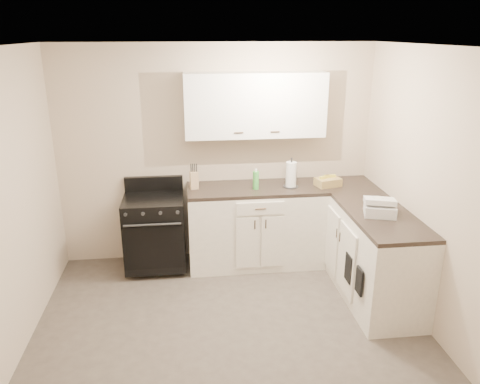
{
  "coord_description": "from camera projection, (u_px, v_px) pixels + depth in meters",
  "views": [
    {
      "loc": [
        -0.35,
        -3.45,
        2.61
      ],
      "look_at": [
        0.16,
        0.85,
        1.11
      ],
      "focal_mm": 35.0,
      "sensor_mm": 36.0,
      "label": 1
    }
  ],
  "objects": [
    {
      "name": "floor",
      "position": [
        233.0,
        343.0,
        4.13
      ],
      "size": [
        3.6,
        3.6,
        0.0
      ],
      "primitive_type": "plane",
      "color": "#473F38",
      "rests_on": "ground"
    },
    {
      "name": "oven_mitt_near",
      "position": [
        359.0,
        281.0,
        4.27
      ],
      "size": [
        0.02,
        0.15,
        0.25
      ],
      "primitive_type": "cube",
      "color": "black",
      "rests_on": "base_cabinets_right"
    },
    {
      "name": "picture_frame",
      "position": [
        291.0,
        173.0,
        5.55
      ],
      "size": [
        0.12,
        0.04,
        0.15
      ],
      "primitive_type": "cube",
      "rotation": [
        -0.14,
        0.0,
        0.02
      ],
      "color": "black",
      "rests_on": "countertop_back"
    },
    {
      "name": "countertop_back",
      "position": [
        256.0,
        189.0,
        5.28
      ],
      "size": [
        1.55,
        0.6,
        0.04
      ],
      "primitive_type": "cube",
      "color": "black",
      "rests_on": "base_cabinets_back"
    },
    {
      "name": "paper_towel",
      "position": [
        291.0,
        175.0,
        5.24
      ],
      "size": [
        0.16,
        0.16,
        0.29
      ],
      "primitive_type": "cylinder",
      "rotation": [
        0.0,
        0.0,
        0.4
      ],
      "color": "white",
      "rests_on": "countertop_back"
    },
    {
      "name": "knife_block",
      "position": [
        194.0,
        180.0,
        5.2
      ],
      "size": [
        0.1,
        0.09,
        0.2
      ],
      "primitive_type": "cube",
      "rotation": [
        0.0,
        0.0,
        0.13
      ],
      "color": "#D7B984",
      "rests_on": "countertop_back"
    },
    {
      "name": "glass_jar",
      "position": [
        377.0,
        206.0,
        4.49
      ],
      "size": [
        0.12,
        0.12,
        0.16
      ],
      "primitive_type": "cylinder",
      "rotation": [
        0.0,
        0.0,
        0.3
      ],
      "color": "silver",
      "rests_on": "countertop_right"
    },
    {
      "name": "wall_front",
      "position": [
        276.0,
        362.0,
        2.03
      ],
      "size": [
        3.6,
        0.0,
        3.6
      ],
      "primitive_type": "plane",
      "rotation": [
        -1.57,
        0.0,
        0.0
      ],
      "color": "beige",
      "rests_on": "ground"
    },
    {
      "name": "upper_cabinets",
      "position": [
        255.0,
        105.0,
        5.12
      ],
      "size": [
        1.55,
        0.3,
        0.7
      ],
      "primitive_type": "cube",
      "color": "white",
      "rests_on": "wall_back"
    },
    {
      "name": "wicker_basket",
      "position": [
        328.0,
        182.0,
        5.31
      ],
      "size": [
        0.31,
        0.24,
        0.09
      ],
      "primitive_type": "cube",
      "rotation": [
        0.0,
        0.0,
        0.26
      ],
      "color": "#A68C4E",
      "rests_on": "countertop_right"
    },
    {
      "name": "base_cabinets_right",
      "position": [
        365.0,
        246.0,
        4.95
      ],
      "size": [
        0.6,
        1.9,
        0.9
      ],
      "primitive_type": "cube",
      "color": "silver",
      "rests_on": "floor"
    },
    {
      "name": "countertop_grill",
      "position": [
        380.0,
        209.0,
        4.47
      ],
      "size": [
        0.35,
        0.34,
        0.11
      ],
      "primitive_type": "cube",
      "rotation": [
        0.0,
        0.0,
        -0.3
      ],
      "color": "white",
      "rests_on": "countertop_right"
    },
    {
      "name": "base_cabinets_back",
      "position": [
        256.0,
        227.0,
        5.44
      ],
      "size": [
        1.55,
        0.6,
        0.9
      ],
      "primitive_type": "cube",
      "color": "silver",
      "rests_on": "floor"
    },
    {
      "name": "ceiling",
      "position": [
        232.0,
        47.0,
        3.31
      ],
      "size": [
        3.6,
        3.6,
        0.0
      ],
      "primitive_type": "plane",
      "color": "white",
      "rests_on": "wall_back"
    },
    {
      "name": "wall_right",
      "position": [
        446.0,
        202.0,
        3.92
      ],
      "size": [
        0.0,
        3.6,
        3.6
      ],
      "primitive_type": "plane",
      "rotation": [
        1.57,
        0.0,
        -1.57
      ],
      "color": "beige",
      "rests_on": "ground"
    },
    {
      "name": "countertop_right",
      "position": [
        369.0,
        205.0,
        4.79
      ],
      "size": [
        0.6,
        1.9,
        0.04
      ],
      "primitive_type": "cube",
      "color": "black",
      "rests_on": "base_cabinets_right"
    },
    {
      "name": "wall_back",
      "position": [
        216.0,
        155.0,
        5.41
      ],
      "size": [
        3.6,
        0.0,
        3.6
      ],
      "primitive_type": "plane",
      "rotation": [
        1.57,
        0.0,
        0.0
      ],
      "color": "beige",
      "rests_on": "ground"
    },
    {
      "name": "oven_mitt_far",
      "position": [
        349.0,
        268.0,
        4.54
      ],
      "size": [
        0.02,
        0.16,
        0.28
      ],
      "primitive_type": "cube",
      "color": "black",
      "rests_on": "base_cabinets_right"
    },
    {
      "name": "soap_bottle",
      "position": [
        256.0,
        180.0,
        5.18
      ],
      "size": [
        0.07,
        0.07,
        0.2
      ],
      "primitive_type": "cylinder",
      "rotation": [
        0.0,
        0.0,
        -0.07
      ],
      "color": "green",
      "rests_on": "countertop_back"
    },
    {
      "name": "stove",
      "position": [
        155.0,
        232.0,
        5.28
      ],
      "size": [
        0.66,
        0.57,
        0.8
      ],
      "primitive_type": "cube",
      "color": "black",
      "rests_on": "floor"
    }
  ]
}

